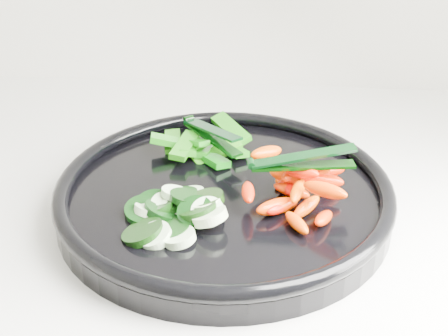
{
  "coord_description": "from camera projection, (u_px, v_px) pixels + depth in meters",
  "views": [
    {
      "loc": [
        -0.34,
        1.03,
        1.32
      ],
      "look_at": [
        -0.39,
        1.62,
        0.99
      ],
      "focal_mm": 50.0,
      "sensor_mm": 36.0,
      "label": 1
    }
  ],
  "objects": [
    {
      "name": "carrot_pile",
      "position": [
        298.0,
        185.0,
        0.67
      ],
      "size": [
        0.12,
        0.14,
        0.05
      ],
      "color": "#EC4300",
      "rests_on": "veggie_tray"
    },
    {
      "name": "cucumber_pile",
      "position": [
        174.0,
        211.0,
        0.65
      ],
      "size": [
        0.12,
        0.12,
        0.04
      ],
      "color": "black",
      "rests_on": "veggie_tray"
    },
    {
      "name": "tong_carrot",
      "position": [
        300.0,
        161.0,
        0.65
      ],
      "size": [
        0.11,
        0.03,
        0.02
      ],
      "color": "black",
      "rests_on": "carrot_pile"
    },
    {
      "name": "veggie_tray",
      "position": [
        224.0,
        195.0,
        0.69
      ],
      "size": [
        0.44,
        0.44,
        0.04
      ],
      "color": "black",
      "rests_on": "counter"
    },
    {
      "name": "pepper_pile",
      "position": [
        201.0,
        145.0,
        0.77
      ],
      "size": [
        0.13,
        0.12,
        0.04
      ],
      "color": "#0B740D",
      "rests_on": "veggie_tray"
    },
    {
      "name": "tong_pepper",
      "position": [
        210.0,
        133.0,
        0.76
      ],
      "size": [
        0.08,
        0.1,
        0.02
      ],
      "color": "black",
      "rests_on": "pepper_pile"
    }
  ]
}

